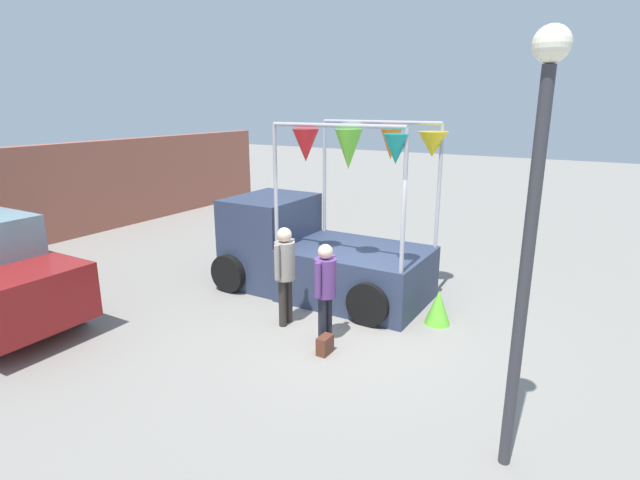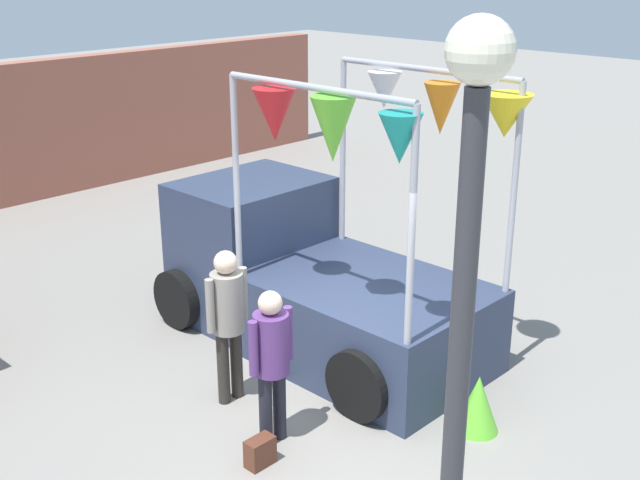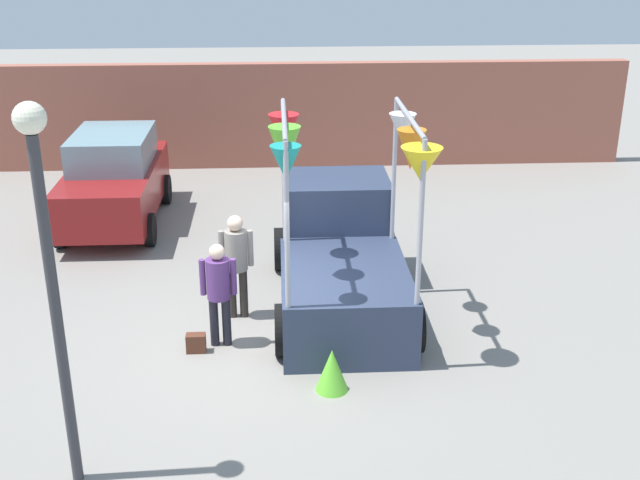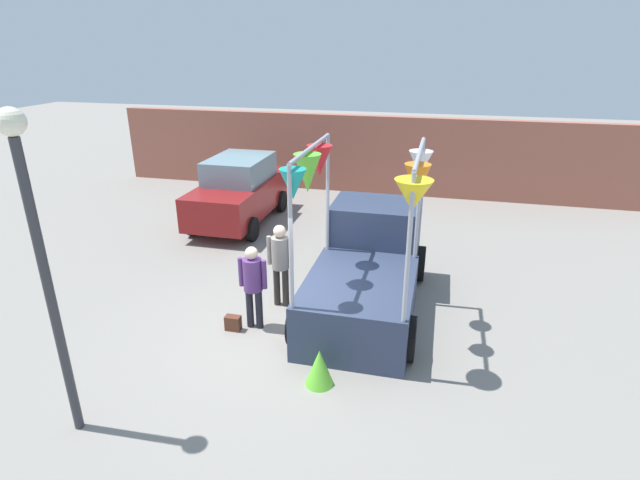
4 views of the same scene
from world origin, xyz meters
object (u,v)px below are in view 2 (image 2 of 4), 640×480
Objects in this scene: handbag at (260,452)px; street_lamp at (462,328)px; person_customer at (271,354)px; folded_kite_bundle_lime at (478,403)px; vendor_truck at (306,269)px; person_vendor at (228,312)px.

handbag is 3.98m from street_lamp.
folded_kite_bundle_lime is at bearing -40.49° from person_customer.
person_vendor is at bearing -163.27° from vendor_truck.
folded_kite_bundle_lime is (1.54, -1.32, -0.66)m from person_customer.
person_vendor is at bearing 76.24° from person_customer.
person_customer is 3.77m from street_lamp.
person_vendor is 0.40× the size of street_lamp.
handbag is at bearing -144.19° from vendor_truck.
vendor_truck is at bearing 16.73° from person_vendor.
handbag is at bearing -117.41° from person_vendor.
handbag is 0.47× the size of folded_kite_bundle_lime.
vendor_truck reaches higher than folded_kite_bundle_lime.
person_customer is 0.94× the size of person_vendor.
folded_kite_bundle_lime is at bearing -30.56° from handbag.
person_customer is 0.91m from handbag.
street_lamp reaches higher than person_vendor.
handbag is 2.21m from folded_kite_bundle_lime.
person_vendor is 6.04× the size of handbag.
street_lamp is at bearing -126.78° from vendor_truck.
vendor_truck reaches higher than handbag.
vendor_truck reaches higher than person_vendor.
vendor_truck reaches higher than person_customer.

